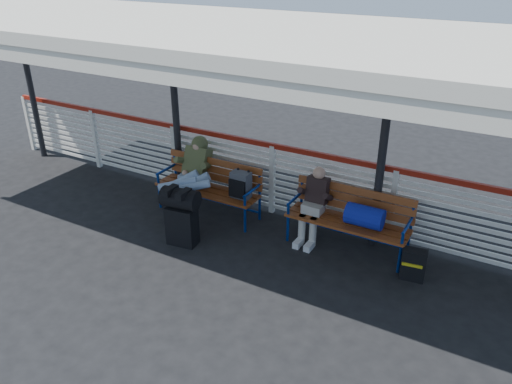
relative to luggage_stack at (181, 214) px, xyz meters
The scene contains 9 objects.
ground 0.93m from the luggage_stack, 26.44° to the right, with size 60.00×60.00×0.00m, color black.
fence 1.71m from the luggage_stack, 65.57° to the left, with size 12.08×0.08×1.24m.
canopy 2.69m from the luggage_stack, 36.31° to the left, with size 12.60×3.60×3.16m.
luggage_stack is the anchor object (origin of this frame).
bench_left 1.04m from the luggage_stack, 91.29° to the left, with size 1.80×0.56×0.92m.
bench_right 2.56m from the luggage_stack, 25.52° to the left, with size 1.80×0.56×0.92m.
traveler_man 0.80m from the luggage_stack, 116.70° to the left, with size 0.94×1.64×0.77m.
companion_person 1.98m from the luggage_stack, 33.39° to the left, with size 0.32×0.66×1.15m.
suitcase_side 3.36m from the luggage_stack, 13.66° to the left, with size 0.34×0.24×0.45m.
Camera 1 is at (3.45, -4.76, 4.03)m, focal length 35.00 mm.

